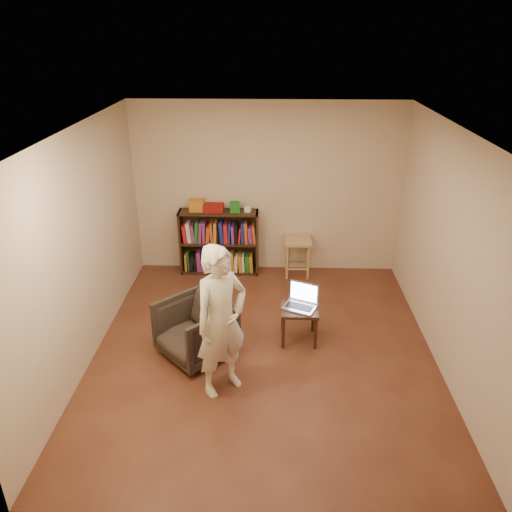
{
  "coord_description": "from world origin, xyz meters",
  "views": [
    {
      "loc": [
        0.08,
        -4.93,
        3.56
      ],
      "look_at": [
        -0.1,
        0.35,
        1.08
      ],
      "focal_mm": 35.0,
      "sensor_mm": 36.0,
      "label": 1
    }
  ],
  "objects_px": {
    "laptop": "(301,301)",
    "person": "(221,322)",
    "armchair": "(196,329)",
    "stool": "(298,246)",
    "side_table": "(299,313)",
    "bookshelf": "(219,245)"
  },
  "relations": [
    {
      "from": "laptop",
      "to": "person",
      "type": "xyz_separation_m",
      "value": [
        -0.86,
        -0.97,
        0.31
      ]
    },
    {
      "from": "armchair",
      "to": "person",
      "type": "height_order",
      "value": "person"
    },
    {
      "from": "armchair",
      "to": "laptop",
      "type": "bearing_deg",
      "value": 63.09
    },
    {
      "from": "stool",
      "to": "side_table",
      "type": "bearing_deg",
      "value": -91.79
    },
    {
      "from": "bookshelf",
      "to": "stool",
      "type": "xyz_separation_m",
      "value": [
        1.21,
        -0.07,
        0.03
      ]
    },
    {
      "from": "laptop",
      "to": "stool",
      "type": "bearing_deg",
      "value": 112.66
    },
    {
      "from": "armchair",
      "to": "stool",
      "type": "bearing_deg",
      "value": 104.83
    },
    {
      "from": "bookshelf",
      "to": "stool",
      "type": "height_order",
      "value": "bookshelf"
    },
    {
      "from": "stool",
      "to": "laptop",
      "type": "xyz_separation_m",
      "value": [
        -0.04,
        -1.74,
        0.04
      ]
    },
    {
      "from": "person",
      "to": "laptop",
      "type": "bearing_deg",
      "value": 6.99
    },
    {
      "from": "stool",
      "to": "person",
      "type": "xyz_separation_m",
      "value": [
        -0.9,
        -2.7,
        0.36
      ]
    },
    {
      "from": "side_table",
      "to": "person",
      "type": "bearing_deg",
      "value": -132.06
    },
    {
      "from": "armchair",
      "to": "laptop",
      "type": "relative_size",
      "value": 1.66
    },
    {
      "from": "bookshelf",
      "to": "side_table",
      "type": "bearing_deg",
      "value": -57.97
    },
    {
      "from": "bookshelf",
      "to": "armchair",
      "type": "distance_m",
      "value": 2.2
    },
    {
      "from": "bookshelf",
      "to": "side_table",
      "type": "relative_size",
      "value": 2.65
    },
    {
      "from": "bookshelf",
      "to": "side_table",
      "type": "xyz_separation_m",
      "value": [
        1.15,
        -1.84,
        -0.06
      ]
    },
    {
      "from": "laptop",
      "to": "person",
      "type": "distance_m",
      "value": 1.33
    },
    {
      "from": "stool",
      "to": "side_table",
      "type": "relative_size",
      "value": 1.3
    },
    {
      "from": "side_table",
      "to": "laptop",
      "type": "height_order",
      "value": "laptop"
    },
    {
      "from": "armchair",
      "to": "side_table",
      "type": "xyz_separation_m",
      "value": [
        1.21,
        0.35,
        0.03
      ]
    },
    {
      "from": "side_table",
      "to": "laptop",
      "type": "relative_size",
      "value": 0.99
    }
  ]
}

